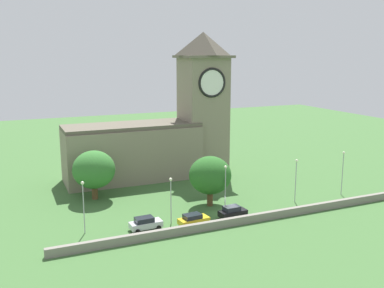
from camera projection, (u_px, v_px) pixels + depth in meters
The scene contains 13 objects.
ground_plane at pixel (189, 187), 80.24m from camera, with size 200.00×200.00×0.00m, color #3D6633.
church at pixel (163, 130), 85.83m from camera, with size 32.23×9.78×27.82m.
quay_barrier at pixel (243, 220), 62.65m from camera, with size 53.93×0.70×1.17m, color gray.
car_silver at pixel (145, 223), 60.51m from camera, with size 4.51×2.31×1.82m.
car_yellow at pixel (193, 219), 62.10m from camera, with size 4.51×2.50×1.67m.
car_black at pixel (232, 212), 64.77m from camera, with size 4.27×2.33×1.87m.
streetlamp_west_end at pixel (83, 199), 58.55m from camera, with size 0.44×0.44×7.25m.
streetlamp_west_mid at pixel (171, 193), 61.96m from camera, with size 0.44×0.44×6.75m.
streetlamp_central at pixel (225, 181), 66.66m from camera, with size 0.44×0.44×7.27m.
streetlamp_east_mid at pixel (296, 174), 71.05m from camera, with size 0.44×0.44×7.13m.
streetlamp_east_end at pixel (343, 166), 74.78m from camera, with size 0.44×0.44×7.56m.
tree_riverside_west at pixel (94, 170), 72.52m from camera, with size 6.96×6.96×8.17m.
tree_riverside_east at pixel (210, 175), 69.35m from camera, with size 6.66×6.66×7.99m.
Camera 1 is at (-30.41, -55.79, 23.74)m, focal length 41.39 mm.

